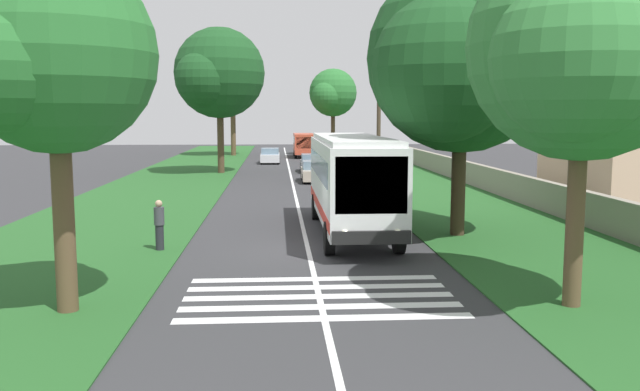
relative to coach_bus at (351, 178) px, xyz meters
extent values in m
plane|color=#333335|center=(-3.39, 1.80, -2.15)|extent=(160.00, 160.00, 0.00)
cube|color=#235623|center=(11.61, 10.00, -2.13)|extent=(120.00, 8.00, 0.04)
cube|color=#235623|center=(11.61, -6.40, -2.13)|extent=(120.00, 8.00, 0.04)
cube|color=silver|center=(11.61, 1.80, -2.14)|extent=(110.00, 0.16, 0.01)
cube|color=white|center=(-0.03, 0.00, -0.05)|extent=(11.00, 2.50, 2.90)
cube|color=slate|center=(0.27, 0.00, 0.48)|extent=(9.68, 2.54, 0.85)
cube|color=slate|center=(-5.49, 0.00, 0.30)|extent=(0.08, 2.20, 1.74)
cube|color=red|center=(-0.03, 0.00, -1.05)|extent=(10.78, 2.53, 0.36)
cube|color=white|center=(-0.03, 0.00, 1.49)|extent=(10.56, 2.30, 0.18)
cube|color=black|center=(-5.61, 0.00, -1.28)|extent=(0.16, 2.40, 0.40)
sphere|color=#F2EDCC|center=(-5.55, 0.80, -1.15)|extent=(0.24, 0.24, 0.24)
sphere|color=#F2EDCC|center=(-5.55, -0.81, -1.15)|extent=(0.24, 0.24, 0.24)
cylinder|color=black|center=(-3.93, 1.15, -1.60)|extent=(1.10, 0.32, 1.10)
cylinder|color=black|center=(3.47, 1.15, -1.60)|extent=(1.10, 0.32, 1.10)
cylinder|color=black|center=(-3.93, -1.15, -1.60)|extent=(1.10, 0.32, 1.10)
cylinder|color=black|center=(3.47, -1.15, -1.60)|extent=(1.10, 0.32, 1.10)
cube|color=silver|center=(-10.72, 1.80, -2.14)|extent=(0.45, 6.80, 0.01)
cube|color=silver|center=(-9.82, 1.80, -2.14)|extent=(0.45, 6.80, 0.01)
cube|color=silver|center=(-8.92, 1.80, -2.14)|extent=(0.45, 6.80, 0.01)
cube|color=silver|center=(-8.02, 1.80, -2.14)|extent=(0.45, 6.80, 0.01)
cube|color=silver|center=(-7.12, 1.80, -2.14)|extent=(0.45, 6.80, 0.01)
cube|color=#B7A893|center=(19.83, 0.27, -1.62)|extent=(4.30, 1.75, 0.70)
cube|color=slate|center=(19.73, 0.27, -0.99)|extent=(2.00, 1.61, 0.55)
cylinder|color=black|center=(18.48, 1.05, -1.83)|extent=(0.64, 0.22, 0.64)
cylinder|color=black|center=(21.18, 1.05, -1.83)|extent=(0.64, 0.22, 0.64)
cylinder|color=black|center=(18.48, -0.51, -1.83)|extent=(0.64, 0.22, 0.64)
cylinder|color=black|center=(21.18, -0.51, -1.83)|extent=(0.64, 0.22, 0.64)
cube|color=gray|center=(27.59, 0.04, -1.62)|extent=(4.30, 1.75, 0.70)
cube|color=slate|center=(27.49, 0.04, -0.99)|extent=(2.00, 1.61, 0.55)
cylinder|color=black|center=(26.24, 0.82, -1.83)|extent=(0.64, 0.22, 0.64)
cylinder|color=black|center=(28.94, 0.82, -1.83)|extent=(0.64, 0.22, 0.64)
cylinder|color=black|center=(26.24, -0.74, -1.83)|extent=(0.64, 0.22, 0.64)
cylinder|color=black|center=(28.94, -0.74, -1.83)|extent=(0.64, 0.22, 0.64)
cube|color=silver|center=(37.27, 3.46, -1.62)|extent=(4.30, 1.75, 0.70)
cube|color=slate|center=(37.17, 3.46, -0.99)|extent=(2.00, 1.61, 0.55)
cylinder|color=black|center=(35.92, 4.24, -1.83)|extent=(0.64, 0.22, 0.64)
cylinder|color=black|center=(38.62, 4.24, -1.83)|extent=(0.64, 0.22, 0.64)
cylinder|color=black|center=(35.92, 2.68, -1.83)|extent=(0.64, 0.22, 0.64)
cylinder|color=black|center=(38.62, 2.68, -1.83)|extent=(0.64, 0.22, 0.64)
cube|color=#CC4C33|center=(45.62, -0.07, -0.67)|extent=(6.00, 2.10, 2.10)
cube|color=slate|center=(45.82, -0.07, -0.29)|extent=(5.04, 2.13, 0.70)
cube|color=slate|center=(42.65, -0.07, -0.46)|extent=(0.06, 1.76, 1.18)
cylinder|color=black|center=(43.72, 0.88, -1.77)|extent=(0.76, 0.24, 0.76)
cylinder|color=black|center=(47.52, 0.88, -1.77)|extent=(0.76, 0.24, 0.76)
cylinder|color=black|center=(43.72, -1.02, -1.77)|extent=(0.76, 0.24, 0.76)
cylinder|color=black|center=(47.52, -1.02, -1.77)|extent=(0.76, 0.24, 0.76)
cylinder|color=brown|center=(-9.86, 7.71, 0.21)|extent=(0.48, 0.48, 4.64)
sphere|color=#286B2D|center=(-9.86, 7.71, 3.76)|extent=(4.48, 4.48, 4.48)
sphere|color=#286B2D|center=(-8.51, 7.71, 3.43)|extent=(2.75, 2.75, 2.75)
sphere|color=#286B2D|center=(-10.98, 8.38, 3.43)|extent=(2.78, 2.78, 2.78)
cylinder|color=brown|center=(48.97, 7.64, 1.26)|extent=(0.55, 0.55, 6.74)
sphere|color=#337A38|center=(48.97, 7.64, 6.48)|extent=(6.70, 6.70, 6.70)
sphere|color=#337A38|center=(50.98, 7.64, 5.97)|extent=(4.10, 4.10, 4.10)
sphere|color=#337A38|center=(47.29, 8.64, 5.97)|extent=(4.31, 4.31, 4.31)
cylinder|color=#4C3826|center=(26.73, 7.18, 0.79)|extent=(0.52, 0.52, 5.78)
sphere|color=#19471E|center=(26.73, 7.18, 5.59)|extent=(6.95, 6.95, 6.95)
sphere|color=#19471E|center=(28.81, 7.18, 5.07)|extent=(4.08, 4.08, 4.08)
sphere|color=#19471E|center=(24.99, 8.22, 5.07)|extent=(4.25, 4.25, 4.25)
cylinder|color=brown|center=(-10.21, -4.15, 0.21)|extent=(0.42, 0.42, 4.63)
sphere|color=#337A38|center=(-10.21, -4.15, 3.98)|extent=(5.28, 5.28, 5.28)
sphere|color=#337A38|center=(-8.63, -4.15, 3.58)|extent=(3.89, 3.89, 3.89)
sphere|color=#337A38|center=(-11.53, -3.35, 3.58)|extent=(3.53, 3.53, 3.53)
cylinder|color=#4C3826|center=(49.44, -3.51, 0.64)|extent=(0.46, 0.46, 5.48)
sphere|color=#286B2D|center=(49.44, -3.51, 4.84)|extent=(5.34, 5.34, 5.34)
sphere|color=#286B2D|center=(51.04, -3.51, 4.44)|extent=(3.85, 3.85, 3.85)
sphere|color=#286B2D|center=(48.11, -2.71, 4.44)|extent=(3.34, 3.34, 3.34)
cylinder|color=#3D2D1E|center=(-0.82, -3.96, 0.23)|extent=(0.53, 0.53, 4.67)
sphere|color=#19471E|center=(-0.82, -3.96, 4.49)|extent=(7.01, 7.01, 7.01)
sphere|color=#19471E|center=(1.28, -3.96, 3.97)|extent=(5.11, 5.11, 5.11)
sphere|color=#19471E|center=(-2.57, -2.91, 3.97)|extent=(5.05, 5.05, 5.05)
cylinder|color=#473828|center=(14.22, -3.25, 2.32)|extent=(0.24, 0.24, 8.84)
cube|color=#3D3326|center=(14.22, -3.25, 6.14)|extent=(0.12, 1.40, 0.12)
cube|color=gray|center=(16.61, -9.80, -1.39)|extent=(70.00, 0.40, 1.42)
cylinder|color=#26262D|center=(-2.96, 6.79, -1.68)|extent=(0.28, 0.28, 0.85)
cylinder|color=#3F3F47|center=(-2.96, 6.79, -0.96)|extent=(0.34, 0.34, 0.60)
sphere|color=tan|center=(-2.96, 6.79, -0.54)|extent=(0.24, 0.24, 0.24)
camera|label=1|loc=(-25.12, 2.84, 2.42)|focal=37.13mm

